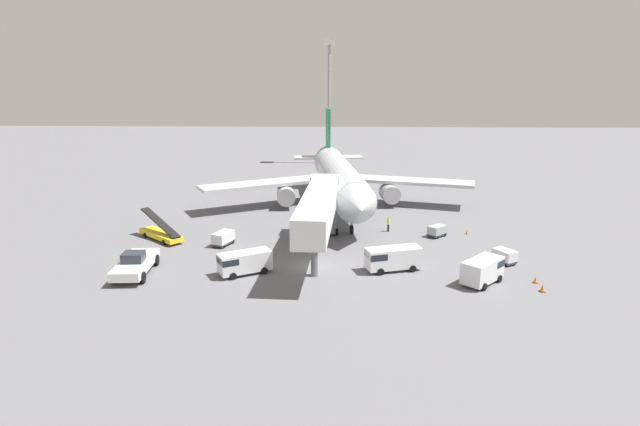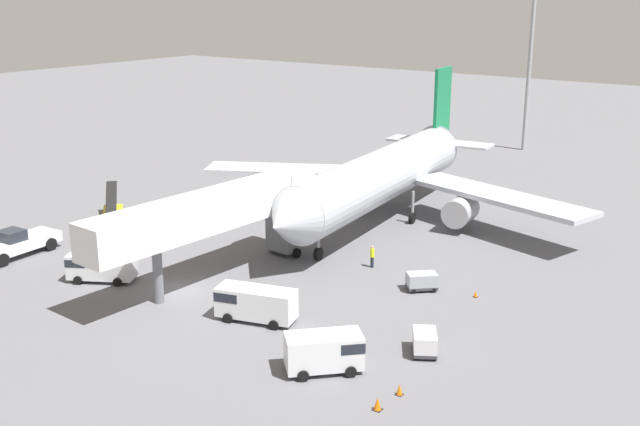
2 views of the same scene
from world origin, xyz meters
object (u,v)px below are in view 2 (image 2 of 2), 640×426
(baggage_cart_near_center, at_px, (422,281))
(service_van_mid_right, at_px, (254,302))
(pushback_tug, at_px, (16,243))
(belt_loader_truck, at_px, (112,214))
(jet_bridge, at_px, (219,213))
(baggage_cart_near_right, at_px, (152,233))
(baggage_cart_far_center, at_px, (425,342))
(safety_cone_alpha, at_px, (378,404))
(safety_cone_charlie, at_px, (476,294))
(apron_light_mast, at_px, (533,17))
(ground_crew_worker_foreground, at_px, (372,256))
(service_van_rear_right, at_px, (326,350))
(safety_cone_bravo, at_px, (399,390))
(service_van_near_left, at_px, (100,266))
(airplane_at_gate, at_px, (384,175))

(baggage_cart_near_center, bearing_deg, service_van_mid_right, -119.87)
(pushback_tug, bearing_deg, belt_loader_truck, 95.85)
(jet_bridge, height_order, baggage_cart_near_center, jet_bridge)
(belt_loader_truck, height_order, baggage_cart_near_right, belt_loader_truck)
(baggage_cart_near_right, bearing_deg, baggage_cart_far_center, -9.50)
(jet_bridge, height_order, pushback_tug, jet_bridge)
(safety_cone_alpha, bearing_deg, safety_cone_charlie, 98.00)
(baggage_cart_far_center, bearing_deg, belt_loader_truck, 169.65)
(pushback_tug, xyz_separation_m, apron_light_mast, (17.65, 67.20, 16.81))
(ground_crew_worker_foreground, height_order, apron_light_mast, apron_light_mast)
(baggage_cart_far_center, distance_m, safety_cone_alpha, 7.36)
(service_van_rear_right, distance_m, baggage_cart_near_right, 28.18)
(ground_crew_worker_foreground, xyz_separation_m, safety_cone_charlie, (9.40, -0.80, -0.73))
(service_van_mid_right, relative_size, baggage_cart_near_right, 1.89)
(belt_loader_truck, height_order, safety_cone_alpha, belt_loader_truck)
(service_van_rear_right, bearing_deg, safety_cone_bravo, 1.21)
(service_van_mid_right, bearing_deg, service_van_near_left, -174.54)
(belt_loader_truck, bearing_deg, service_van_mid_right, -19.67)
(airplane_at_gate, height_order, safety_cone_charlie, airplane_at_gate)
(apron_light_mast, bearing_deg, airplane_at_gate, -87.22)
(baggage_cart_near_center, distance_m, safety_cone_bravo, 15.62)
(ground_crew_worker_foreground, distance_m, apron_light_mast, 55.33)
(baggage_cart_far_center, height_order, ground_crew_worker_foreground, ground_crew_worker_foreground)
(jet_bridge, xyz_separation_m, safety_cone_bravo, (20.12, -7.22, -5.01))
(belt_loader_truck, bearing_deg, safety_cone_alpha, -20.06)
(service_van_near_left, height_order, safety_cone_charlie, service_van_near_left)
(jet_bridge, distance_m, baggage_cart_near_right, 12.24)
(safety_cone_bravo, bearing_deg, belt_loader_truck, 162.73)
(service_van_mid_right, height_order, safety_cone_alpha, service_van_mid_right)
(jet_bridge, height_order, safety_cone_charlie, jet_bridge)
(baggage_cart_near_center, relative_size, safety_cone_charlie, 5.11)
(service_van_mid_right, xyz_separation_m, safety_cone_charlie, (10.37, 12.55, -1.07))
(service_van_mid_right, relative_size, safety_cone_charlie, 11.57)
(airplane_at_gate, bearing_deg, baggage_cart_near_right, -126.57)
(ground_crew_worker_foreground, height_order, safety_cone_alpha, ground_crew_worker_foreground)
(pushback_tug, height_order, baggage_cart_near_right, pushback_tug)
(airplane_at_gate, relative_size, belt_loader_truck, 6.29)
(service_van_mid_right, bearing_deg, service_van_rear_right, -19.94)
(pushback_tug, height_order, baggage_cart_far_center, pushback_tug)
(jet_bridge, xyz_separation_m, apron_light_mast, (0.11, 61.04, 12.55))
(service_van_near_left, distance_m, apron_light_mast, 69.23)
(service_van_mid_right, xyz_separation_m, safety_cone_bravo, (12.96, -2.82, -1.00))
(baggage_cart_far_center, bearing_deg, ground_crew_worker_foreground, 134.33)
(safety_cone_alpha, bearing_deg, service_van_rear_right, 157.67)
(service_van_rear_right, xyz_separation_m, apron_light_mast, (-15.11, 68.36, 16.58))
(belt_loader_truck, relative_size, apron_light_mast, 0.25)
(baggage_cart_near_center, relative_size, baggage_cart_near_right, 0.84)
(jet_bridge, relative_size, safety_cone_charlie, 43.15)
(safety_cone_alpha, bearing_deg, service_van_near_left, 172.63)
(baggage_cart_near_right, xyz_separation_m, safety_cone_bravo, (31.11, -10.20, -0.54))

